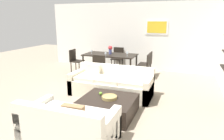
{
  "coord_description": "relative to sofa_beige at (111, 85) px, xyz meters",
  "views": [
    {
      "loc": [
        1.96,
        -4.61,
        2.07
      ],
      "look_at": [
        0.15,
        0.2,
        0.75
      ],
      "focal_mm": 32.31,
      "sensor_mm": 36.0,
      "label": 1
    }
  ],
  "objects": [
    {
      "name": "dining_chair_right_near",
      "position": [
        0.55,
        1.87,
        0.21
      ],
      "size": [
        0.44,
        0.44,
        0.88
      ],
      "color": "black",
      "rests_on": "ground"
    },
    {
      "name": "dining_chair_head",
      "position": [
        -0.84,
        3.0,
        0.21
      ],
      "size": [
        0.44,
        0.44,
        0.88
      ],
      "color": "black",
      "rests_on": "ground"
    },
    {
      "name": "coffee_table",
      "position": [
        0.36,
        -1.14,
        -0.1
      ],
      "size": [
        1.16,
        1.08,
        0.38
      ],
      "color": "black",
      "rests_on": "ground"
    },
    {
      "name": "apple_on_coffee_table",
      "position": [
        0.14,
        -1.02,
        0.13
      ],
      "size": [
        0.08,
        0.08,
        0.08
      ],
      "primitive_type": "sphere",
      "color": "#669E2D",
      "rests_on": "coffee_table"
    },
    {
      "name": "sofa_beige",
      "position": [
        0.0,
        0.0,
        0.0
      ],
      "size": [
        2.22,
        0.9,
        0.78
      ],
      "color": "beige",
      "rests_on": "ground"
    },
    {
      "name": "ground_plane",
      "position": [
        -0.07,
        -0.34,
        -0.29
      ],
      "size": [
        18.0,
        18.0,
        0.0
      ],
      "primitive_type": "plane",
      "color": "gray"
    },
    {
      "name": "dining_table",
      "position": [
        -0.84,
        2.1,
        0.39
      ],
      "size": [
        1.97,
        0.99,
        0.75
      ],
      "color": "black",
      "rests_on": "ground"
    },
    {
      "name": "wine_glass_foot",
      "position": [
        -0.84,
        1.66,
        0.56
      ],
      "size": [
        0.07,
        0.07,
        0.15
      ],
      "color": "silver",
      "rests_on": "dining_table"
    },
    {
      "name": "back_wall_unit",
      "position": [
        0.23,
        3.19,
        1.06
      ],
      "size": [
        8.4,
        0.09,
        2.7
      ],
      "color": "silver",
      "rests_on": "ground"
    },
    {
      "name": "wine_glass_left_near",
      "position": [
        -1.56,
        1.97,
        0.56
      ],
      "size": [
        0.08,
        0.08,
        0.14
      ],
      "color": "silver",
      "rests_on": "dining_table"
    },
    {
      "name": "loveseat_white",
      "position": [
        0.13,
        -2.34,
        0.0
      ],
      "size": [
        1.55,
        0.9,
        0.78
      ],
      "color": "silver",
      "rests_on": "ground"
    },
    {
      "name": "decorative_bowl",
      "position": [
        0.4,
        -1.14,
        0.12
      ],
      "size": [
        0.34,
        0.34,
        0.06
      ],
      "color": "#99844C",
      "rests_on": "coffee_table"
    },
    {
      "name": "dining_chair_right_far",
      "position": [
        0.55,
        2.32,
        0.21
      ],
      "size": [
        0.44,
        0.44,
        0.88
      ],
      "color": "black",
      "rests_on": "ground"
    },
    {
      "name": "wine_glass_right_near",
      "position": [
        -0.12,
        1.97,
        0.57
      ],
      "size": [
        0.07,
        0.07,
        0.17
      ],
      "color": "silver",
      "rests_on": "dining_table"
    },
    {
      "name": "dining_chair_left_near",
      "position": [
        -2.24,
        1.87,
        0.21
      ],
      "size": [
        0.44,
        0.44,
        0.88
      ],
      "color": "black",
      "rests_on": "ground"
    },
    {
      "name": "dining_chair_foot",
      "position": [
        -0.84,
        1.2,
        0.21
      ],
      "size": [
        0.44,
        0.44,
        0.88
      ],
      "color": "black",
      "rests_on": "ground"
    },
    {
      "name": "centerpiece_vase",
      "position": [
        -0.84,
        2.13,
        0.64
      ],
      "size": [
        0.16,
        0.16,
        0.33
      ],
      "color": "#4C518C",
      "rests_on": "dining_table"
    }
  ]
}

